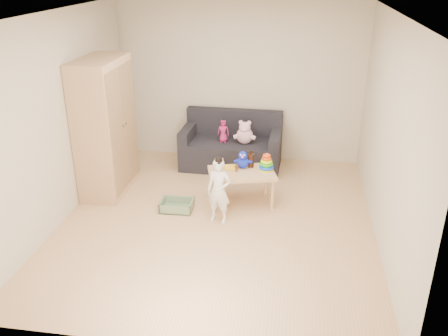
% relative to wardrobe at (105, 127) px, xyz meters
% --- Properties ---
extents(room, '(4.50, 4.50, 4.50)m').
position_rel_wardrobe_xyz_m(room, '(1.72, -0.70, 0.33)').
color(room, tan).
rests_on(room, ground).
extents(wardrobe, '(0.54, 1.08, 1.94)m').
position_rel_wardrobe_xyz_m(wardrobe, '(0.00, 0.00, 0.00)').
color(wardrobe, tan).
rests_on(wardrobe, ground).
extents(sofa, '(1.62, 0.84, 0.45)m').
position_rel_wardrobe_xyz_m(sofa, '(1.65, 1.09, -0.74)').
color(sofa, black).
rests_on(sofa, ground).
extents(play_table, '(1.02, 0.78, 0.47)m').
position_rel_wardrobe_xyz_m(play_table, '(1.97, -0.15, -0.73)').
color(play_table, tan).
rests_on(play_table, ground).
extents(storage_bin, '(0.44, 0.34, 0.13)m').
position_rel_wardrobe_xyz_m(storage_bin, '(1.12, -0.48, -0.90)').
color(storage_bin, '#69815E').
rests_on(storage_bin, ground).
extents(toddler, '(0.35, 0.27, 0.85)m').
position_rel_wardrobe_xyz_m(toddler, '(1.74, -0.68, -0.54)').
color(toddler, white).
rests_on(toddler, ground).
extents(pink_bear, '(0.29, 0.25, 0.32)m').
position_rel_wardrobe_xyz_m(pink_bear, '(1.88, 1.03, -0.36)').
color(pink_bear, '#FFBBCF').
rests_on(pink_bear, sofa).
extents(doll, '(0.19, 0.13, 0.36)m').
position_rel_wardrobe_xyz_m(doll, '(1.53, 1.04, -0.34)').
color(doll, '#B92262').
rests_on(doll, sofa).
extents(ring_stacker, '(0.21, 0.21, 0.24)m').
position_rel_wardrobe_xyz_m(ring_stacker, '(2.30, -0.03, -0.40)').
color(ring_stacker, yellow).
rests_on(ring_stacker, play_table).
extents(brown_bottle, '(0.09, 0.09, 0.25)m').
position_rel_wardrobe_xyz_m(brown_bottle, '(2.08, 0.05, -0.39)').
color(brown_bottle, black).
rests_on(brown_bottle, play_table).
extents(blue_plush, '(0.26, 0.24, 0.26)m').
position_rel_wardrobe_xyz_m(blue_plush, '(1.97, -0.00, -0.37)').
color(blue_plush, '#162CCE').
rests_on(blue_plush, play_table).
extents(wooden_figure, '(0.05, 0.04, 0.12)m').
position_rel_wardrobe_xyz_m(wooden_figure, '(1.90, -0.15, -0.43)').
color(wooden_figure, brown).
rests_on(wooden_figure, play_table).
extents(yellow_book, '(0.22, 0.22, 0.01)m').
position_rel_wardrobe_xyz_m(yellow_book, '(1.81, -0.04, -0.49)').
color(yellow_book, yellow).
rests_on(yellow_book, play_table).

